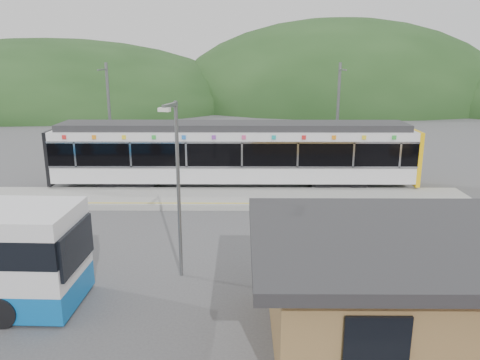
{
  "coord_description": "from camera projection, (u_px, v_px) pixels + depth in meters",
  "views": [
    {
      "loc": [
        1.2,
        -20.11,
        7.37
      ],
      "look_at": [
        1.07,
        1.0,
        1.76
      ],
      "focal_mm": 35.0,
      "sensor_mm": 36.0,
      "label": 1
    }
  ],
  "objects": [
    {
      "name": "catenary_mast_east",
      "position": [
        337.0,
        119.0,
        28.62
      ],
      "size": [
        0.18,
        1.8,
        7.0
      ],
      "color": "slate",
      "rests_on": "ground"
    },
    {
      "name": "station_shelter",
      "position": [
        426.0,
        286.0,
        12.19
      ],
      "size": [
        9.2,
        6.2,
        3.0
      ],
      "color": "olive",
      "rests_on": "ground"
    },
    {
      "name": "hills",
      "position": [
        331.0,
        191.0,
        26.4
      ],
      "size": [
        146.0,
        149.0,
        26.0
      ],
      "color": "#1E3D19",
      "rests_on": "ground"
    },
    {
      "name": "ground",
      "position": [
        217.0,
        223.0,
        21.33
      ],
      "size": [
        120.0,
        120.0,
        0.0
      ],
      "primitive_type": "plane",
      "color": "#4C4C4F",
      "rests_on": "ground"
    },
    {
      "name": "catenary_mast_west",
      "position": [
        110.0,
        119.0,
        28.71
      ],
      "size": [
        0.18,
        1.8,
        7.0
      ],
      "color": "slate",
      "rests_on": "ground"
    },
    {
      "name": "platform",
      "position": [
        220.0,
        198.0,
        24.48
      ],
      "size": [
        26.0,
        3.2,
        0.3
      ],
      "primitive_type": "cube",
      "color": "#9E9E99",
      "rests_on": "ground"
    },
    {
      "name": "lamp_post",
      "position": [
        178.0,
        176.0,
        15.21
      ],
      "size": [
        0.38,
        1.09,
        6.0
      ],
      "rotation": [
        0.0,
        0.0,
        -0.24
      ],
      "color": "slate",
      "rests_on": "ground"
    },
    {
      "name": "yellow_line",
      "position": [
        219.0,
        203.0,
        23.18
      ],
      "size": [
        26.0,
        0.1,
        0.01
      ],
      "primitive_type": "cube",
      "color": "yellow",
      "rests_on": "platform"
    },
    {
      "name": "train",
      "position": [
        234.0,
        152.0,
        26.59
      ],
      "size": [
        20.44,
        3.01,
        3.74
      ],
      "color": "black",
      "rests_on": "ground"
    }
  ]
}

